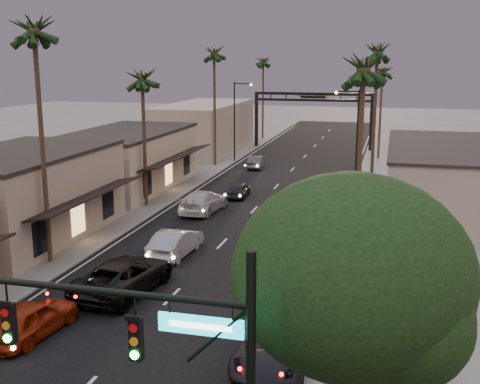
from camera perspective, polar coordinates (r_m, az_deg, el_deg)
The scene contains 30 objects.
ground at distance 49.73m, azimuth 2.13°, elevation -0.88°, with size 200.00×200.00×0.00m, color slate.
road at distance 54.50m, azimuth 3.26°, elevation 0.31°, with size 14.00×120.00×0.02m, color black.
sidewalk_left at distance 63.52m, azimuth -3.93°, elevation 2.12°, with size 5.00×92.00×0.12m, color slate.
sidewalk_right at distance 60.37m, azimuth 13.46°, elevation 1.25°, with size 5.00×92.00×0.12m, color slate.
storefront_mid at distance 41.54m, azimuth -20.04°, elevation -0.47°, with size 8.00×14.00×5.50m, color gray.
storefront_far at distance 55.23m, azimuth -10.70°, elevation 2.91°, with size 8.00×16.00×5.00m, color tan.
storefront_dist at distance 76.39m, azimuth -3.40°, elevation 6.13°, with size 8.00×20.00×6.00m, color gray.
building_right at distance 48.27m, azimuth 18.62°, elevation 1.08°, with size 8.00×18.00×5.00m, color gray.
traffic_signal at distance 13.79m, azimuth -7.03°, elevation -15.74°, with size 8.51×0.22×7.80m.
corner_tree at distance 15.76m, azimuth 10.74°, elevation -8.54°, with size 6.20×6.20×8.80m.
arch at distance 78.17m, azimuth 6.93°, elevation 8.08°, with size 15.20×0.40×7.27m.
streetlight_right at distance 52.74m, azimuth 10.76°, elevation 5.57°, with size 2.13×0.30×9.00m.
streetlight_left at distance 67.77m, azimuth -0.31°, elevation 7.31°, with size 2.13×0.30×9.00m.
palm_lb at distance 34.85m, azimuth -19.00°, elevation 14.89°, with size 3.20×3.20×15.20m.
palm_lc at distance 47.20m, azimuth -9.29°, elevation 11.08°, with size 3.20×3.20×12.20m.
palm_ld at distance 65.05m, azimuth -2.48°, elevation 13.33°, with size 3.20×3.20×14.20m.
palm_ra at distance 31.30m, azimuth 11.66°, elevation 12.07°, with size 3.20×3.20×13.20m.
palm_rb at distance 51.29m, azimuth 12.94°, elevation 13.22°, with size 3.20×3.20×14.20m.
palm_rc at distance 71.28m, azimuth 13.38°, elevation 11.38°, with size 3.20×3.20×12.20m.
palm_far at distance 87.25m, azimuth 2.22°, elevation 12.51°, with size 3.20×3.20×13.20m.
oncoming_red at distance 27.49m, azimuth -19.17°, elevation -11.27°, with size 1.89×4.69×1.60m, color maroon.
oncoming_pickup at distance 31.08m, azimuth -10.94°, elevation -7.78°, with size 2.97×6.44×1.79m, color black.
oncoming_silver at distance 36.23m, azimuth -6.14°, elevation -4.79°, with size 1.71×4.92×1.62m, color gray.
oncoming_white at distance 46.18m, azimuth -3.52°, elevation -0.89°, with size 2.34×5.76×1.67m, color #AEAEAE.
oncoming_dgrey at distance 50.99m, azimuth -0.15°, elevation 0.23°, with size 1.56×3.88×1.32m, color black.
oncoming_grey_far at distance 64.49m, azimuth 1.49°, elevation 2.87°, with size 1.44×4.13×1.36m, color #414145.
curbside_near at distance 24.02m, azimuth 3.25°, elevation -14.12°, with size 2.69×5.83×1.62m, color black.
curbside_black at distance 32.14m, azimuth 6.39°, elevation -7.14°, with size 2.19×5.38×1.56m, color black.
curbside_grey at distance 39.19m, azimuth 6.97°, elevation -3.57°, with size 1.76×4.36×1.49m, color #4B4B50.
curbside_far at distance 53.62m, azimuth 8.51°, elevation 0.77°, with size 1.52×4.37×1.44m, color black.
Camera 1 is at (10.26, -7.25, 11.61)m, focal length 45.00 mm.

